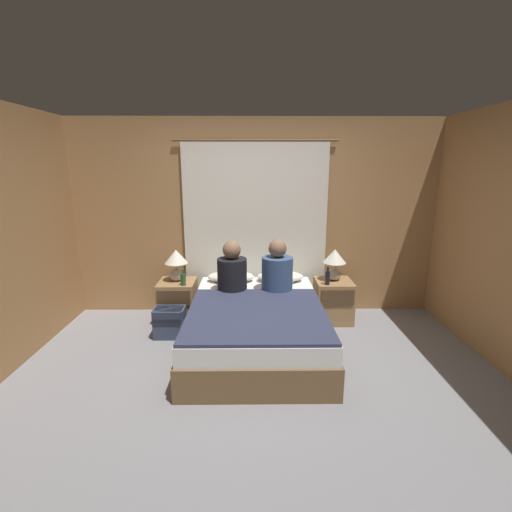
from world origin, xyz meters
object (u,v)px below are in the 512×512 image
Objects in this scene: lamp_left at (176,261)px; pillow_right at (280,277)px; bed at (256,326)px; nightstand_right at (333,301)px; pillow_left at (231,277)px; beer_bottle_on_left_stand at (183,279)px; person_left_in_bed at (232,271)px; backpack_on_floor at (170,321)px; lamp_right at (335,261)px; person_right_in_bed at (277,270)px; nightstand_left at (178,301)px; beer_bottle_on_right_stand at (328,277)px.

lamp_left reaches higher than pillow_right.
nightstand_right is (0.98, 0.70, 0.02)m from bed.
beer_bottle_on_left_stand is at bearing -157.39° from pillow_left.
lamp_left is at bearing 155.97° from person_left_in_bed.
lamp_left is (-0.98, 0.74, 0.53)m from bed.
lamp_left is 1.13× the size of backpack_on_floor.
pillow_right is (0.31, 0.79, 0.31)m from bed.
lamp_left and lamp_right have the same top height.
lamp_right is 1.29m from person_left_in_bed.
beer_bottle_on_left_stand is at bearing -168.87° from pillow_right.
nightstand_left is at bearing 167.45° from person_right_in_bed.
person_right_in_bed is at bearing -99.93° from pillow_right.
lamp_right is 1.13× the size of backpack_on_floor.
backpack_on_floor is at bearing -166.81° from person_left_in_bed.
lamp_right reaches higher than bed.
beer_bottle_on_left_stand reaches higher than pillow_right.
nightstand_right is 1.32m from pillow_left.
person_right_in_bed is (1.22, -0.31, -0.03)m from lamp_left.
lamp_right reaches higher than nightstand_right.
pillow_left is at bearing 180.00° from pillow_right.
pillow_right is 0.95× the size of person_right_in_bed.
beer_bottle_on_left_stand is at bearing -52.30° from nightstand_left.
nightstand_left is 1.32× the size of lamp_right.
lamp_left is 1.26m from person_right_in_bed.
person_right_in_bed is (0.52, -0.00, 0.00)m from person_left_in_bed.
pillow_left is at bearing 7.83° from nightstand_left.
pillow_left is 0.69m from person_right_in_bed.
nightstand_left is 0.89m from person_left_in_bed.
lamp_left is at bearing 180.00° from lamp_right.
lamp_left is 1.85m from beer_bottle_on_right_stand.
beer_bottle_on_right_stand is at bearing -129.38° from nightstand_right.
backpack_on_floor is at bearing 165.01° from bed.
nightstand_left is 1.32× the size of lamp_left.
person_left_in_bed is (0.70, -0.31, -0.03)m from lamp_left.
beer_bottle_on_right_stand is (1.84, -0.18, -0.16)m from lamp_left.
nightstand_left is 2.61× the size of beer_bottle_on_left_stand.
pillow_right is (0.62, 0.00, 0.00)m from pillow_left.
person_right_in_bed is 1.75× the size of backpack_on_floor.
lamp_left reaches higher than bed.
beer_bottle_on_right_stand is (0.86, 0.56, 0.37)m from bed.
nightstand_right is 0.85× the size of person_right_in_bed.
pillow_left is 0.62m from pillow_right.
beer_bottle_on_left_stand is at bearing 173.25° from person_right_in_bed.
beer_bottle_on_left_stand is at bearing 180.00° from beer_bottle_on_right_stand.
lamp_right is 2.10m from backpack_on_floor.
nightstand_right is 2.32× the size of beer_bottle_on_right_stand.
lamp_right is 0.66× the size of person_left_in_bed.
nightstand_right is 1.32× the size of lamp_right.
pillow_right is 2.58× the size of beer_bottle_on_right_stand.
beer_bottle_on_right_stand is at bearing -11.19° from pillow_left.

